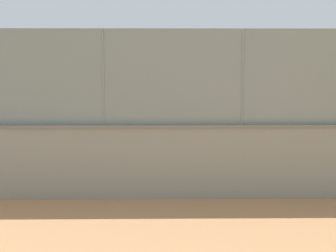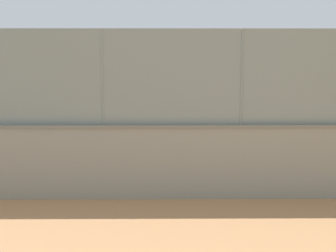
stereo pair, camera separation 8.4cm
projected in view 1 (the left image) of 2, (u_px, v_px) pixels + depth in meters
The scene contains 6 objects.
ground_plane at pixel (128, 124), 25.31m from camera, with size 260.00×260.00×0.00m, color tan.
perimeter_wall at pixel (37, 161), 11.54m from camera, with size 30.26×0.41×1.80m.
fence_panel_on_wall at pixel (33, 77), 11.26m from camera, with size 29.72×0.10×2.26m.
player_at_service_line at pixel (161, 118), 19.23m from camera, with size 0.80×1.27×1.72m.
player_near_wall_returning at pixel (256, 130), 16.33m from camera, with size 0.75×1.27×1.64m.
sports_ball at pixel (154, 148), 17.78m from camera, with size 0.20×0.20×0.20m, color orange.
Camera 1 is at (-1.76, 25.12, 3.33)m, focal length 51.21 mm.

